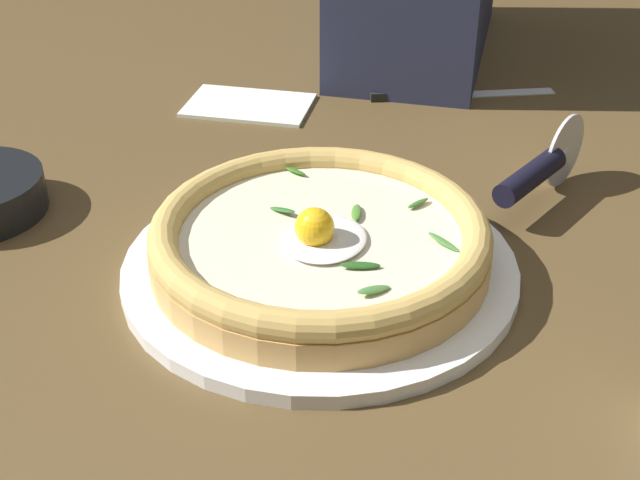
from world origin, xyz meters
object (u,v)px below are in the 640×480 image
(pizza, at_px, (320,240))
(table_knife, at_px, (433,94))
(folded_napkin, at_px, (249,103))
(pizza_cutter, at_px, (539,170))

(pizza, relative_size, table_knife, 1.28)
(pizza, xyz_separation_m, folded_napkin, (-0.29, -0.18, -0.03))
(pizza, bearing_deg, table_knife, 178.22)
(table_knife, distance_m, folded_napkin, 0.22)
(pizza_cutter, bearing_deg, folded_napkin, -110.54)
(pizza_cutter, distance_m, folded_napkin, 0.36)
(pizza_cutter, bearing_deg, pizza, -42.00)
(pizza, xyz_separation_m, table_knife, (-0.39, 0.01, -0.03))
(pizza_cutter, relative_size, table_knife, 0.69)
(pizza_cutter, xyz_separation_m, folded_napkin, (-0.13, -0.33, -0.03))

